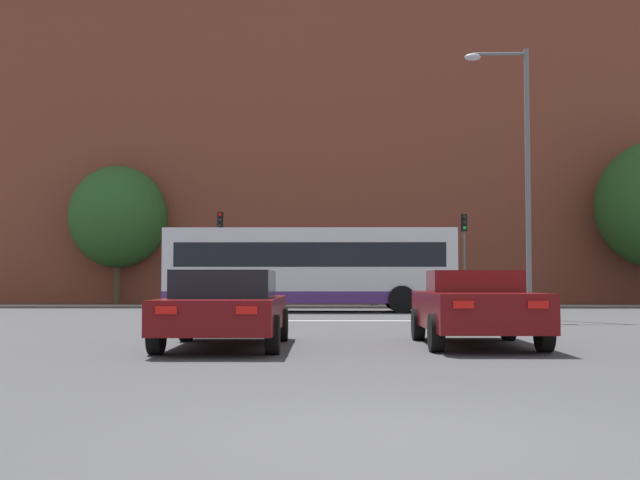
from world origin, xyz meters
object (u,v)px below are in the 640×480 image
object	(u,v)px
car_saloon_left	(225,307)
bus_crossing_lead	(310,267)
pedestrian_waiting	(374,284)
car_roadster_right	(475,307)
traffic_light_far_right	(464,244)
traffic_light_far_left	(220,243)
street_lamp_junction	(518,157)

from	to	relation	value
car_saloon_left	bus_crossing_lead	bearing A→B (deg)	85.76
pedestrian_waiting	car_roadster_right	bearing A→B (deg)	88.37
car_saloon_left	traffic_light_far_right	xyz separation A→B (m)	(8.12, 23.03, 2.17)
car_saloon_left	traffic_light_far_left	world-z (taller)	traffic_light_far_left
pedestrian_waiting	bus_crossing_lead	bearing A→B (deg)	66.28
pedestrian_waiting	traffic_light_far_left	bearing A→B (deg)	0.38
traffic_light_far_right	street_lamp_junction	size ratio (longest dim) A/B	0.51
traffic_light_far_left	street_lamp_junction	distance (m)	17.14
traffic_light_far_right	traffic_light_far_left	world-z (taller)	traffic_light_far_left
car_saloon_left	traffic_light_far_left	size ratio (longest dim) A/B	1.03
car_roadster_right	pedestrian_waiting	world-z (taller)	pedestrian_waiting
traffic_light_far_right	pedestrian_waiting	size ratio (longest dim) A/B	2.46
traffic_light_far_right	traffic_light_far_left	distance (m)	11.44
car_saloon_left	pedestrian_waiting	size ratio (longest dim) A/B	2.62
car_saloon_left	bus_crossing_lead	size ratio (longest dim) A/B	0.42
traffic_light_far_right	street_lamp_junction	world-z (taller)	street_lamp_junction
street_lamp_junction	pedestrian_waiting	xyz separation A→B (m)	(-3.73, 13.39, -3.99)
traffic_light_far_left	street_lamp_junction	world-z (taller)	street_lamp_junction
bus_crossing_lead	traffic_light_far_right	bearing A→B (deg)	-46.53
bus_crossing_lead	street_lamp_junction	xyz separation A→B (m)	(6.57, -5.90, 3.33)
traffic_light_far_right	pedestrian_waiting	xyz separation A→B (m)	(-4.16, 0.85, -1.85)
pedestrian_waiting	street_lamp_junction	bearing A→B (deg)	102.63
car_saloon_left	bus_crossing_lead	xyz separation A→B (m)	(1.12, 16.39, 0.98)
car_roadster_right	street_lamp_junction	bearing A→B (deg)	72.32
car_saloon_left	traffic_light_far_right	bearing A→B (deg)	70.24
car_saloon_left	street_lamp_junction	distance (m)	13.70
traffic_light_far_right	street_lamp_junction	distance (m)	12.73
street_lamp_junction	pedestrian_waiting	size ratio (longest dim) A/B	4.83
car_roadster_right	street_lamp_junction	xyz separation A→B (m)	(3.20, 10.06, 4.32)
traffic_light_far_right	car_roadster_right	bearing A→B (deg)	-99.12
street_lamp_junction	pedestrian_waiting	distance (m)	14.47
traffic_light_far_left	pedestrian_waiting	size ratio (longest dim) A/B	2.55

